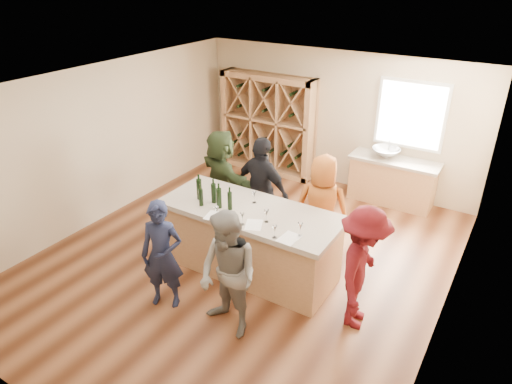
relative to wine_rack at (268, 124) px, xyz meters
The scene contains 35 objects.
floor 3.78m from the wine_rack, 65.36° to the right, with size 6.00×7.00×0.10m, color brown.
ceiling 4.00m from the wine_rack, 65.36° to the right, with size 6.00×7.00×0.10m, color white.
wall_back 1.56m from the wine_rack, 10.57° to the left, with size 6.00×0.10×2.80m, color beige.
wall_front 6.99m from the wine_rack, 77.60° to the right, with size 6.00×0.10×2.80m, color beige.
wall_left 3.63m from the wine_rack, 115.36° to the right, with size 0.10×7.00×2.80m, color beige.
wall_right 5.61m from the wine_rack, 35.70° to the right, with size 0.10×7.00×2.80m, color beige.
window_frame 3.08m from the wine_rack, ahead, with size 1.30×0.06×1.30m, color white.
window_pane 3.07m from the wine_rack, ahead, with size 1.18×0.01×1.18m, color white.
wine_rack is the anchor object (origin of this frame).
back_counter_base 2.98m from the wine_rack, ahead, with size 1.60×0.58×0.86m, color tan.
back_counter_top 2.91m from the wine_rack, ahead, with size 1.70×0.62×0.06m, color #A79A88.
sink 2.70m from the wine_rack, ahead, with size 0.54×0.54×0.19m, color silver.
faucet 2.70m from the wine_rack, ahead, with size 0.02×0.02×0.30m, color silver.
tasting_counter_base 3.93m from the wine_rack, 63.31° to the right, with size 2.60×1.00×1.00m, color tan.
tasting_counter_top 3.88m from the wine_rack, 63.31° to the right, with size 2.72×1.12×0.08m, color #A79A88.
wine_bottle_a 3.72m from the wine_rack, 75.68° to the right, with size 0.08×0.08×0.33m, color black.
wine_bottle_b 3.90m from the wine_rack, 74.10° to the right, with size 0.07×0.07×0.27m, color black.
wine_bottle_c 3.77m from the wine_rack, 71.85° to the right, with size 0.08×0.08×0.31m, color black.
wine_bottle_d 3.90m from the wine_rack, 69.98° to the right, with size 0.08×0.08×0.31m, color black.
wine_bottle_e 3.93m from the wine_rack, 67.54° to the right, with size 0.07×0.07×0.28m, color black.
wine_glass_a 4.21m from the wine_rack, 69.23° to the right, with size 0.07×0.07×0.17m, color white.
wine_glass_b 4.33m from the wine_rack, 64.10° to the right, with size 0.06×0.06×0.17m, color white.
wine_glass_c 4.65m from the wine_rack, 58.38° to the right, with size 0.07×0.07×0.18m, color white.
wine_glass_d 4.24m from the wine_rack, 59.72° to the right, with size 0.07×0.07×0.19m, color white.
wine_glass_e 4.61m from the wine_rack, 54.20° to the right, with size 0.07×0.07×0.20m, color white.
tasting_menu_a 4.16m from the wine_rack, 70.24° to the right, with size 0.20×0.28×0.00m, color white.
tasting_menu_b 4.33m from the wine_rack, 62.01° to the right, with size 0.22×0.31×0.00m, color white.
tasting_menu_c 4.67m from the wine_rack, 56.02° to the right, with size 0.23×0.32×0.00m, color white.
person_near_left 4.89m from the wine_rack, 76.30° to the right, with size 0.58×0.42×1.59m, color #191E38.
person_near_right 5.20m from the wine_rack, 64.81° to the right, with size 0.83×0.46×1.72m, color slate.
person_server 5.14m from the wine_rack, 46.07° to the right, with size 1.11×0.51×1.72m, color #590F14.
person_far_mid 2.95m from the wine_rack, 61.28° to the right, with size 1.08×0.55×1.84m, color black.
person_far_right 3.54m from the wine_rack, 45.59° to the right, with size 0.85×0.55×1.74m, color #994C19.
person_far_left 2.52m from the wine_rack, 78.37° to the right, with size 1.64×0.59×1.77m, color #263319.
wine_glass_f 3.68m from the wine_rack, 62.61° to the right, with size 0.07×0.07×0.18m, color white.
Camera 1 is at (3.40, -5.12, 4.30)m, focal length 32.00 mm.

